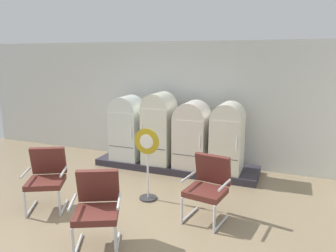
# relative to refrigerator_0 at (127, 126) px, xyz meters

# --- Properties ---
(ground) EXTENTS (12.00, 10.00, 0.05)m
(ground) POSITION_rel_refrigerator_0_xyz_m (1.15, -2.90, -0.96)
(ground) COLOR #857256
(back_wall) EXTENTS (11.76, 0.12, 2.85)m
(back_wall) POSITION_rel_refrigerator_0_xyz_m (1.15, 0.76, 0.51)
(back_wall) COLOR silver
(back_wall) RESTS_ON ground
(display_plinth) EXTENTS (3.68, 0.95, 0.15)m
(display_plinth) POSITION_rel_refrigerator_0_xyz_m (1.15, 0.13, -0.86)
(display_plinth) COLOR #2D2933
(display_plinth) RESTS_ON ground
(refrigerator_0) EXTENTS (0.68, 0.64, 1.48)m
(refrigerator_0) POSITION_rel_refrigerator_0_xyz_m (0.00, 0.00, 0.00)
(refrigerator_0) COLOR silver
(refrigerator_0) RESTS_ON display_plinth
(refrigerator_1) EXTENTS (0.62, 0.71, 1.59)m
(refrigerator_1) POSITION_rel_refrigerator_0_xyz_m (0.79, 0.04, 0.06)
(refrigerator_1) COLOR silver
(refrigerator_1) RESTS_ON display_plinth
(refrigerator_2) EXTENTS (0.69, 0.73, 1.43)m
(refrigerator_2) POSITION_rel_refrigerator_0_xyz_m (1.56, 0.04, -0.03)
(refrigerator_2) COLOR silver
(refrigerator_2) RESTS_ON display_plinth
(refrigerator_3) EXTENTS (0.63, 0.70, 1.45)m
(refrigerator_3) POSITION_rel_refrigerator_0_xyz_m (2.33, 0.03, -0.01)
(refrigerator_3) COLOR silver
(refrigerator_3) RESTS_ON display_plinth
(armchair_left) EXTENTS (0.81, 0.84, 1.02)m
(armchair_left) POSITION_rel_refrigerator_0_xyz_m (-0.23, -2.42, -0.36)
(armchair_left) COLOR silver
(armchair_left) RESTS_ON ground
(armchair_right) EXTENTS (0.71, 0.73, 1.02)m
(armchair_right) POSITION_rel_refrigerator_0_xyz_m (2.40, -1.81, -0.36)
(armchair_right) COLOR silver
(armchair_right) RESTS_ON ground
(armchair_center) EXTENTS (0.81, 0.83, 1.02)m
(armchair_center) POSITION_rel_refrigerator_0_xyz_m (1.17, -3.03, -0.36)
(armchair_center) COLOR silver
(armchair_center) RESTS_ON ground
(sign_stand) EXTENTS (0.46, 0.32, 1.31)m
(sign_stand) POSITION_rel_refrigerator_0_xyz_m (1.23, -1.54, -0.30)
(sign_stand) COLOR #2D2D30
(sign_stand) RESTS_ON ground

